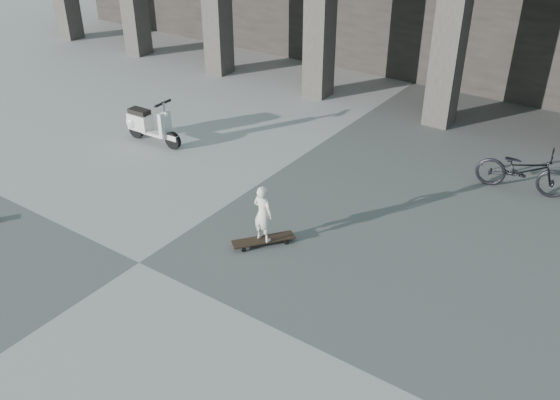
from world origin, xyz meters
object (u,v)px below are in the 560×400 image
Objects in this scene: scooter at (145,123)px; bicycle at (522,170)px; longboard at (263,240)px; child at (263,214)px.

bicycle is (7.92, 2.55, 0.03)m from scooter.
scooter is (-4.85, 1.93, 0.35)m from longboard.
child is 5.23m from scooter.
longboard is 5.23m from scooter.
bicycle is at bearing 15.71° from scooter.
bicycle is at bearing -121.61° from child.
longboard is 5.44m from bicycle.
child reaches higher than scooter.
longboard is at bearing 2.76° from child.
longboard is at bearing 136.47° from bicycle.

